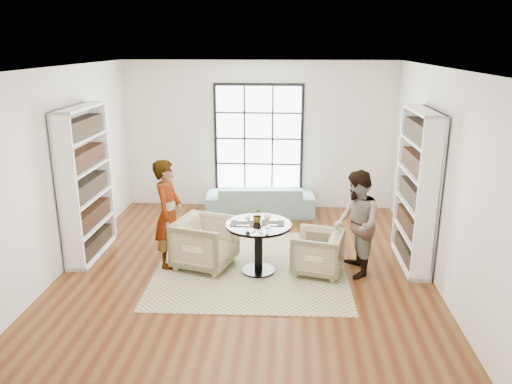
# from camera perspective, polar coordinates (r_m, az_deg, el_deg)

# --- Properties ---
(ground) EXTENTS (6.00, 6.00, 0.00)m
(ground) POSITION_cam_1_polar(r_m,az_deg,el_deg) (7.83, -1.11, -8.43)
(ground) COLOR #5A3915
(room_shell) EXTENTS (6.00, 6.01, 6.00)m
(room_shell) POSITION_cam_1_polar(r_m,az_deg,el_deg) (7.91, -0.82, 1.54)
(room_shell) COLOR silver
(room_shell) RESTS_ON ground
(rug) EXTENTS (2.95, 2.95, 0.01)m
(rug) POSITION_cam_1_polar(r_m,az_deg,el_deg) (7.79, -0.57, -8.52)
(rug) COLOR tan
(rug) RESTS_ON ground
(pedestal_table) EXTENTS (0.97, 0.97, 0.77)m
(pedestal_table) POSITION_cam_1_polar(r_m,az_deg,el_deg) (7.41, 0.29, -5.20)
(pedestal_table) COLOR black
(pedestal_table) RESTS_ON ground
(sofa) EXTENTS (2.19, 0.99, 0.62)m
(sofa) POSITION_cam_1_polar(r_m,az_deg,el_deg) (9.99, 0.48, -0.84)
(sofa) COLOR slate
(sofa) RESTS_ON ground
(armchair_left) EXTENTS (1.05, 1.03, 0.77)m
(armchair_left) POSITION_cam_1_polar(r_m,az_deg,el_deg) (7.71, -5.82, -5.80)
(armchair_left) COLOR tan
(armchair_left) RESTS_ON ground
(armchair_right) EXTENTS (0.86, 0.85, 0.65)m
(armchair_right) POSITION_cam_1_polar(r_m,az_deg,el_deg) (7.54, 7.03, -6.86)
(armchair_right) COLOR tan
(armchair_right) RESTS_ON ground
(person_left) EXTENTS (0.45, 0.64, 1.68)m
(person_left) POSITION_cam_1_polar(r_m,az_deg,el_deg) (7.66, -9.98, -2.49)
(person_left) COLOR gray
(person_left) RESTS_ON ground
(person_right) EXTENTS (0.68, 0.83, 1.58)m
(person_right) POSITION_cam_1_polar(r_m,az_deg,el_deg) (7.42, 11.40, -3.61)
(person_right) COLOR gray
(person_right) RESTS_ON ground
(placemat_left) EXTENTS (0.34, 0.26, 0.01)m
(placemat_left) POSITION_cam_1_polar(r_m,az_deg,el_deg) (7.33, -1.61, -3.63)
(placemat_left) COLOR black
(placemat_left) RESTS_ON pedestal_table
(placemat_right) EXTENTS (0.34, 0.26, 0.01)m
(placemat_right) POSITION_cam_1_polar(r_m,az_deg,el_deg) (7.35, 1.93, -3.57)
(placemat_right) COLOR black
(placemat_right) RESTS_ON pedestal_table
(cutlery_left) EXTENTS (0.14, 0.22, 0.01)m
(cutlery_left) POSITION_cam_1_polar(r_m,az_deg,el_deg) (7.33, -1.61, -3.58)
(cutlery_left) COLOR silver
(cutlery_left) RESTS_ON placemat_left
(cutlery_right) EXTENTS (0.14, 0.22, 0.01)m
(cutlery_right) POSITION_cam_1_polar(r_m,az_deg,el_deg) (7.35, 1.93, -3.52)
(cutlery_right) COLOR silver
(cutlery_right) RESTS_ON placemat_right
(wine_glass_left) EXTENTS (0.08, 0.08, 0.17)m
(wine_glass_left) POSITION_cam_1_polar(r_m,az_deg,el_deg) (7.21, -0.96, -2.99)
(wine_glass_left) COLOR silver
(wine_glass_left) RESTS_ON pedestal_table
(wine_glass_right) EXTENTS (0.10, 0.10, 0.21)m
(wine_glass_right) POSITION_cam_1_polar(r_m,az_deg,el_deg) (7.14, 1.31, -2.91)
(wine_glass_right) COLOR silver
(wine_glass_right) RESTS_ON pedestal_table
(flower_centerpiece) EXTENTS (0.24, 0.22, 0.22)m
(flower_centerpiece) POSITION_cam_1_polar(r_m,az_deg,el_deg) (7.36, 0.21, -2.66)
(flower_centerpiece) COLOR gray
(flower_centerpiece) RESTS_ON pedestal_table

